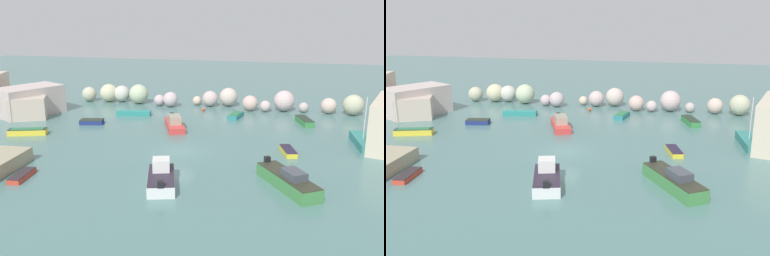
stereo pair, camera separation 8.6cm
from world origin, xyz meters
The scene contains 14 objects.
cove_water centered at (0.00, 0.00, 0.00)m, with size 160.00×160.00×0.00m, color slate.
rock_breakwater centered at (-1.86, 20.07, 1.20)m, with size 39.46×4.81×2.79m.
channel_buoy centered at (-1.51, 17.26, 0.23)m, with size 0.46×0.46×0.46m, color #E04C28.
moored_boat_0 centered at (11.56, 13.52, 0.35)m, with size 2.28×3.93×0.71m.
moored_boat_1 centered at (9.97, 1.91, 0.24)m, with size 1.78×3.12×0.49m.
moored_boat_3 centered at (-17.37, 1.61, 0.35)m, with size 4.15×2.38×0.68m.
moored_boat_4 centered at (-9.65, 12.78, 0.30)m, with size 4.45×1.97×0.60m.
moored_boat_5 centered at (0.83, -7.99, 0.60)m, with size 3.34×5.22×1.85m.
moored_boat_6 centered at (-2.79, 7.97, 0.55)m, with size 3.84×5.99×1.54m.
moored_boat_7 centered at (10.14, -6.24, 0.60)m, with size 5.00×6.30×1.61m.
moored_boat_8 centered at (-10.28, -9.32, 0.21)m, with size 1.39×3.03×0.42m.
moored_boat_9 centered at (17.01, 6.20, 0.40)m, with size 1.97×5.81×4.85m.
moored_boat_10 centered at (-12.83, 7.47, 0.28)m, with size 2.89×1.89×0.56m.
moored_boat_11 centered at (3.22, 14.67, 0.28)m, with size 1.75×3.25×0.58m.
Camera 1 is at (10.16, -35.81, 12.45)m, focal length 38.92 mm.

